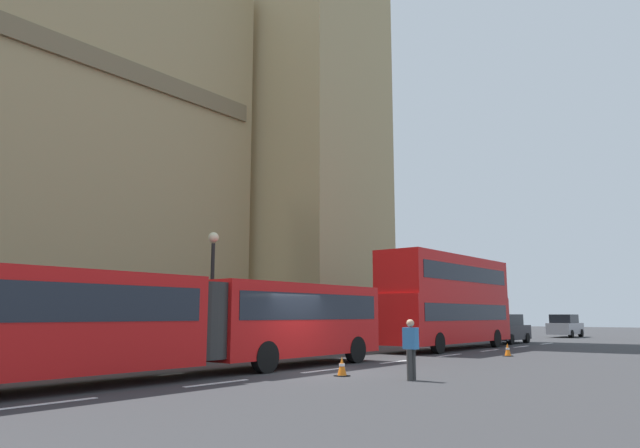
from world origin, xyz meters
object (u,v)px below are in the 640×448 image
object	(u,v)px
sedan_lead	(505,329)
sedan_trailing	(565,326)
traffic_cone_middle	(508,350)
double_decker_bus	(448,298)
articulated_bus	(192,317)
pedestrian_near_cones	(411,347)
street_lamp	(212,285)
traffic_cone_west	(342,367)

from	to	relation	value
sedan_lead	sedan_trailing	bearing A→B (deg)	0.54
traffic_cone_middle	sedan_lead	bearing A→B (deg)	21.29
sedan_lead	traffic_cone_middle	world-z (taller)	sedan_lead
double_decker_bus	traffic_cone_middle	distance (m)	5.79
double_decker_bus	sedan_trailing	bearing A→B (deg)	0.59
articulated_bus	traffic_cone_middle	bearing A→B (deg)	-16.84
articulated_bus	double_decker_bus	distance (m)	17.23
pedestrian_near_cones	street_lamp	bearing A→B (deg)	81.66
traffic_cone_west	sedan_lead	bearing A→B (deg)	9.14
double_decker_bus	street_lamp	distance (m)	13.37
articulated_bus	double_decker_bus	bearing A→B (deg)	0.01
pedestrian_near_cones	sedan_trailing	bearing A→B (deg)	9.48
double_decker_bus	pedestrian_near_cones	size ratio (longest dim) A/B	6.48
traffic_cone_west	traffic_cone_middle	world-z (taller)	same
traffic_cone_west	street_lamp	size ratio (longest dim) A/B	0.11
double_decker_bus	sedan_trailing	xyz separation A→B (m)	(21.70, 0.22, -1.80)
articulated_bus	street_lamp	world-z (taller)	street_lamp
traffic_cone_middle	pedestrian_near_cones	distance (m)	11.17
double_decker_bus	traffic_cone_west	size ratio (longest dim) A/B	18.87
sedan_lead	street_lamp	bearing A→B (deg)	168.04
traffic_cone_middle	street_lamp	size ratio (longest dim) A/B	0.11
street_lamp	double_decker_bus	bearing A→B (deg)	-19.70
double_decker_bus	street_lamp	xyz separation A→B (m)	(-12.58, 4.50, 0.35)
sedan_trailing	traffic_cone_west	world-z (taller)	sedan_trailing
street_lamp	pedestrian_near_cones	xyz separation A→B (m)	(-1.50, -10.25, -2.14)
traffic_cone_middle	street_lamp	xyz separation A→B (m)	(-9.55, 8.80, 2.77)
sedan_lead	street_lamp	size ratio (longest dim) A/B	0.83
articulated_bus	pedestrian_near_cones	xyz separation A→B (m)	(3.12, -5.75, -0.83)
double_decker_bus	traffic_cone_middle	size ratio (longest dim) A/B	18.87
traffic_cone_middle	pedestrian_near_cones	bearing A→B (deg)	-172.50
sedan_lead	sedan_trailing	world-z (taller)	same
traffic_cone_west	street_lamp	world-z (taller)	street_lamp
double_decker_bus	traffic_cone_middle	xyz separation A→B (m)	(-3.03, -4.29, -2.43)
sedan_trailing	traffic_cone_middle	bearing A→B (deg)	-169.65
sedan_lead	traffic_cone_middle	xyz separation A→B (m)	(-11.26, -4.39, -0.63)
traffic_cone_middle	double_decker_bus	bearing A→B (deg)	54.79
articulated_bus	double_decker_bus	size ratio (longest dim) A/B	1.54
double_decker_bus	pedestrian_near_cones	distance (m)	15.32
articulated_bus	sedan_lead	xyz separation A→B (m)	(25.44, 0.10, -0.83)
sedan_lead	double_decker_bus	bearing A→B (deg)	-179.33
pedestrian_near_cones	traffic_cone_west	bearing A→B (deg)	97.21
sedan_trailing	street_lamp	distance (m)	34.61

